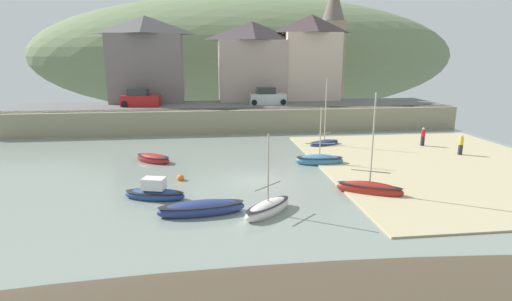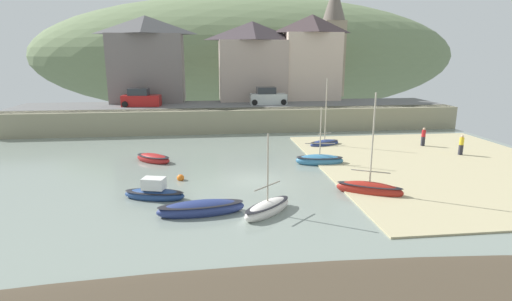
# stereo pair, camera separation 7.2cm
# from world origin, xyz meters

# --- Properties ---
(ground) EXTENTS (48.00, 41.00, 0.61)m
(ground) POSITION_xyz_m (1.40, -9.56, 0.16)
(ground) COLOR gray
(quay_seawall) EXTENTS (48.00, 9.40, 2.40)m
(quay_seawall) POSITION_xyz_m (0.00, 17.50, 1.36)
(quay_seawall) COLOR gray
(quay_seawall) RESTS_ON ground
(hillside_backdrop) EXTENTS (80.00, 44.00, 21.74)m
(hillside_backdrop) POSITION_xyz_m (5.19, 55.20, 7.61)
(hillside_backdrop) COLOR #6A7D55
(hillside_backdrop) RESTS_ON ground
(waterfront_building_left) EXTENTS (8.65, 5.80, 9.93)m
(waterfront_building_left) POSITION_xyz_m (-9.87, 25.20, 7.44)
(waterfront_building_left) COLOR slate
(waterfront_building_left) RESTS_ON ground
(waterfront_building_centre) EXTENTS (8.36, 5.02, 9.40)m
(waterfront_building_centre) POSITION_xyz_m (2.67, 25.20, 7.19)
(waterfront_building_centre) COLOR #AA968A
(waterfront_building_centre) RESTS_ON ground
(waterfront_building_right) EXTENTS (7.03, 4.65, 10.27)m
(waterfront_building_right) POSITION_xyz_m (10.02, 25.20, 7.63)
(waterfront_building_right) COLOR beige
(waterfront_building_right) RESTS_ON ground
(church_with_spire) EXTENTS (3.00, 3.00, 14.87)m
(church_with_spire) POSITION_xyz_m (13.93, 29.20, 10.07)
(church_with_spire) COLOR gray
(church_with_spire) RESTS_ON ground
(fishing_boat_green) EXTENTS (4.60, 1.76, 0.94)m
(fishing_boat_green) POSITION_xyz_m (-3.36, -5.06, 0.29)
(fishing_boat_green) COLOR navy
(fishing_boat_green) RESTS_ON ground
(rowboat_small_beached) EXTENTS (3.23, 2.85, 0.80)m
(rowboat_small_beached) POSITION_xyz_m (-7.12, 5.69, 0.25)
(rowboat_small_beached) COLOR #A92020
(rowboat_small_beached) RESTS_ON ground
(dinghy_open_wooden) EXTENTS (3.69, 2.02, 1.39)m
(dinghy_open_wooden) POSITION_xyz_m (-6.02, -2.49, 0.34)
(dinghy_open_wooden) COLOR navy
(dinghy_open_wooden) RESTS_ON ground
(sailboat_far_left) EXTENTS (3.22, 2.15, 6.11)m
(sailboat_far_left) POSITION_xyz_m (7.37, 9.41, 0.27)
(sailboat_far_left) COLOR navy
(sailboat_far_left) RESTS_ON ground
(sailboat_blue_trim) EXTENTS (3.80, 2.60, 6.14)m
(sailboat_blue_trim) POSITION_xyz_m (6.34, -3.27, 0.34)
(sailboat_blue_trim) COLOR maroon
(sailboat_blue_trim) RESTS_ON ground
(sailboat_white_hull) EXTENTS (3.17, 3.06, 4.39)m
(sailboat_white_hull) POSITION_xyz_m (0.02, -5.44, 0.30)
(sailboat_white_hull) COLOR white
(sailboat_white_hull) RESTS_ON ground
(motorboat_with_cabin) EXTENTS (3.68, 1.81, 4.43)m
(motorboat_with_cabin) POSITION_xyz_m (5.27, 3.56, 0.30)
(motorboat_with_cabin) COLOR teal
(motorboat_with_cabin) RESTS_ON ground
(parked_car_near_slipway) EXTENTS (4.22, 2.02, 1.95)m
(parked_car_near_slipway) POSITION_xyz_m (-10.18, 20.70, 3.20)
(parked_car_near_slipway) COLOR #AC1A1A
(parked_car_near_slipway) RESTS_ON ground
(parked_car_by_wall) EXTENTS (4.11, 1.82, 1.95)m
(parked_car_by_wall) POSITION_xyz_m (3.90, 20.70, 3.20)
(parked_car_by_wall) COLOR #B6BEBC
(parked_car_by_wall) RESTS_ON ground
(person_on_slipway) EXTENTS (0.34, 0.34, 1.62)m
(person_on_slipway) POSITION_xyz_m (17.18, 4.56, 0.98)
(person_on_slipway) COLOR #282833
(person_on_slipway) RESTS_ON ground
(person_near_water) EXTENTS (0.34, 0.34, 1.62)m
(person_near_water) POSITION_xyz_m (15.86, 7.97, 0.98)
(person_near_water) COLOR #282833
(person_near_water) RESTS_ON ground
(mooring_buoy) EXTENTS (0.47, 0.47, 0.47)m
(mooring_buoy) POSITION_xyz_m (-4.77, 0.79, 0.14)
(mooring_buoy) COLOR orange
(mooring_buoy) RESTS_ON ground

